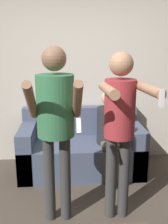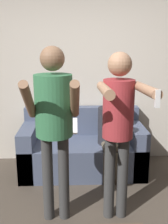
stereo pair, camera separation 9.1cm
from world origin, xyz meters
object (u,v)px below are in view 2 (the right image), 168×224
Objects in this scene: couch at (82,150)px; person_standing_right at (118,120)px; person_seated at (111,129)px; person_standing_left at (54,116)px.

person_standing_right reaches higher than couch.
person_seated is (0.38, -0.16, 0.37)m from couch.
person_seated is at bearing -23.49° from couch.
couch is 0.96× the size of person_standing_left.
person_seated reaches higher than couch.
person_standing_right reaches higher than person_seated.
person_standing_left reaches higher than person_standing_right.
person_standing_left reaches higher than person_seated.
couch is at bearing 74.34° from person_standing_left.
person_seated is (0.07, 0.94, -0.40)m from person_standing_right.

